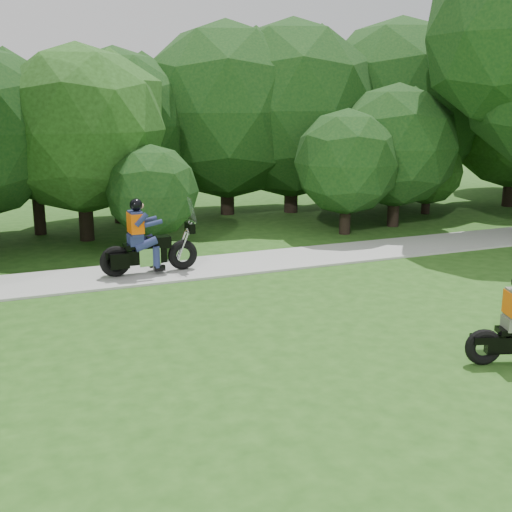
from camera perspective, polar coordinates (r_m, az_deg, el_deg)
ground at (r=11.23m, az=15.43°, el=-10.11°), size 100.00×100.00×0.00m
walkway at (r=17.84m, az=-0.26°, el=-0.55°), size 60.00×2.20×0.06m
tree_line at (r=23.78m, az=-5.02°, el=11.88°), size 39.62×11.77×7.71m
touring_motorcycle at (r=16.65m, az=-10.00°, el=0.82°), size 2.58×0.75×1.97m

